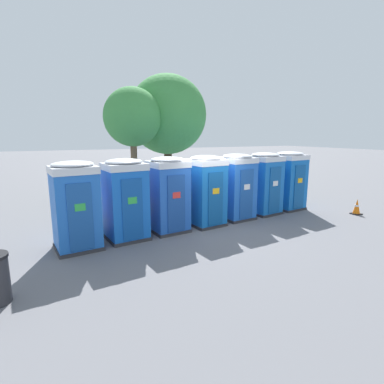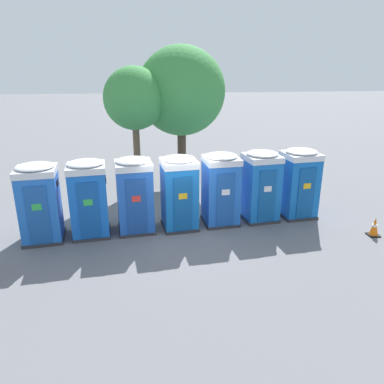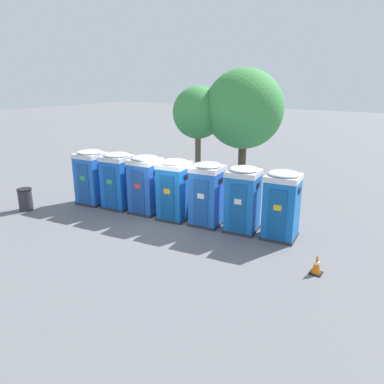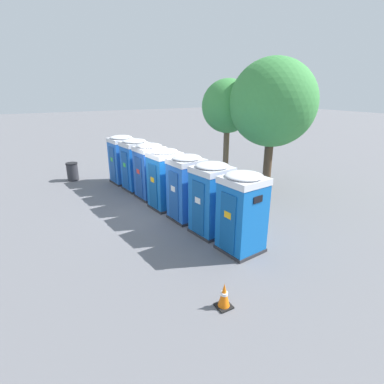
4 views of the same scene
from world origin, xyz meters
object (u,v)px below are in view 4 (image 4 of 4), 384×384
Objects in this scene: portapotty_6 at (242,213)px; street_tree_1 at (273,103)px; portapotty_1 at (136,165)px; trash_can at (72,172)px; portapotty_3 at (165,179)px; traffic_cone at (224,296)px; street_tree_0 at (228,107)px; portapotty_2 at (150,171)px; portapotty_0 at (122,159)px; portapotty_5 at (211,199)px; portapotty_4 at (186,188)px.

street_tree_1 is at bearing 130.05° from portapotty_6.
portapotty_1 reaches higher than trash_can.
portapotty_3 is 0.41× the size of street_tree_1.
portapotty_6 is 3.97× the size of traffic_cone.
street_tree_1 reaches higher than trash_can.
portapotty_3 is 5.97m from street_tree_1.
street_tree_0 is (-1.50, 4.16, 2.70)m from portapotty_3.
portapotty_2 is at bearing 6.41° from portapotty_1.
traffic_cone is (7.83, -5.57, -3.68)m from street_tree_0.
portapotty_0 and portapotty_2 have the same top height.
trash_can is at bearing -155.57° from portapotty_3.
street_tree_0 is at bearing 139.74° from portapotty_5.
street_tree_1 is (4.98, 5.63, 2.93)m from portapotty_0.
portapotty_0 is at bearing -172.49° from portapotty_2.
street_tree_1 is at bearing 48.50° from portapotty_0.
portapotty_1 is at bearing -108.45° from street_tree_0.
portapotty_5 is at bearing 6.65° from portapotty_0.
street_tree_1 reaches higher than portapotty_0.
portapotty_0 is at bearing -171.39° from portapotty_1.
portapotty_0 is at bearing -131.50° from street_tree_1.
portapotty_0 reaches higher than traffic_cone.
portapotty_2 is at bearing 7.51° from portapotty_0.
portapotty_5 is at bearing 151.91° from traffic_cone.
portapotty_3 is 1.49m from portapotty_4.
street_tree_1 is (3.51, 5.41, 2.93)m from portapotty_1.
portapotty_6 is (2.95, 0.33, -0.00)m from portapotty_4.
portapotty_2 and portapotty_6 have the same top height.
portapotty_6 is (7.38, 0.80, 0.00)m from portapotty_1.
portapotty_4 reaches higher than traffic_cone.
portapotty_2 is 8.00m from traffic_cone.
portapotty_4 is at bearing -173.59° from portapotty_6.
portapotty_0 and portapotty_1 have the same top height.
portapotty_5 and portapotty_6 have the same top height.
street_tree_1 is at bearing 26.24° from street_tree_0.
street_tree_1 is 6.26× the size of trash_can.
portapotty_1 and portapotty_3 have the same top height.
trash_can is at bearing -162.38° from portapotty_6.
portapotty_6 is 2.91m from traffic_cone.
portapotty_2 reaches higher than trash_can.
portapotty_3 is 5.18m from street_tree_0.
street_tree_1 is 9.68× the size of traffic_cone.
portapotty_6 is at bearing 17.62° from trash_can.
portapotty_6 is at bearing 134.22° from traffic_cone.
traffic_cone is (12.52, 1.40, -0.19)m from trash_can.
street_tree_1 reaches higher than portapotty_6.
portapotty_4 is 0.48× the size of street_tree_0.
portapotty_4 is (4.43, 0.46, 0.00)m from portapotty_1.
portapotty_5 is at bearing 6.16° from portapotty_1.
street_tree_0 reaches higher than portapotty_0.
portapotty_2 is at bearing -89.88° from street_tree_0.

